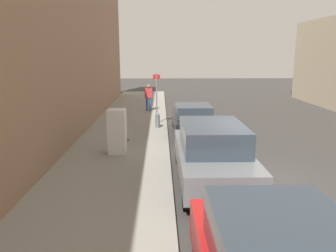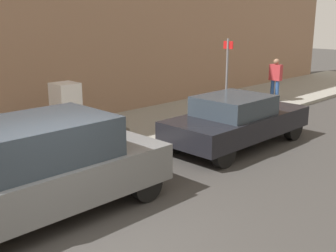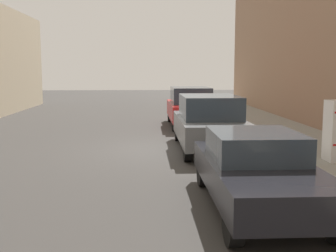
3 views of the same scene
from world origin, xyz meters
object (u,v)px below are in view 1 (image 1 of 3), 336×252
object	(u,v)px
street_sign_post	(157,96)
pedestrian_walking_far	(149,96)
parked_suv_gray	(212,153)
fire_hydrant	(157,120)
discarded_refrigerator	(117,131)
parked_sedan_dark	(193,119)

from	to	relation	value
street_sign_post	pedestrian_walking_far	xyz separation A→B (m)	(-0.55, 3.83, -0.49)
parked_suv_gray	fire_hydrant	bearing A→B (deg)	104.05
street_sign_post	fire_hydrant	bearing A→B (deg)	-87.11
pedestrian_walking_far	parked_suv_gray	world-z (taller)	pedestrian_walking_far
street_sign_post	parked_suv_gray	bearing A→B (deg)	-77.26
discarded_refrigerator	parked_suv_gray	distance (m)	3.93
discarded_refrigerator	street_sign_post	bearing A→B (deg)	74.72
street_sign_post	parked_suv_gray	size ratio (longest dim) A/B	0.56
parked_suv_gray	street_sign_post	bearing A→B (deg)	102.74
fire_hydrant	pedestrian_walking_far	bearing A→B (deg)	97.13
fire_hydrant	parked_sedan_dark	size ratio (longest dim) A/B	0.17
fire_hydrant	parked_suv_gray	distance (m)	6.77
fire_hydrant	parked_suv_gray	bearing A→B (deg)	-75.95
parked_suv_gray	parked_sedan_dark	distance (m)	5.75
street_sign_post	parked_suv_gray	distance (m)	7.69
pedestrian_walking_far	parked_suv_gray	distance (m)	11.52
street_sign_post	fire_hydrant	size ratio (longest dim) A/B	3.55
discarded_refrigerator	fire_hydrant	world-z (taller)	discarded_refrigerator
discarded_refrigerator	pedestrian_walking_far	bearing A→B (deg)	84.70
discarded_refrigerator	parked_sedan_dark	size ratio (longest dim) A/B	0.37
fire_hydrant	parked_suv_gray	world-z (taller)	parked_suv_gray
parked_sedan_dark	street_sign_post	bearing A→B (deg)	134.42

